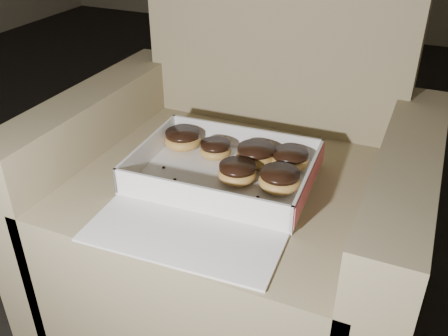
% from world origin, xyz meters
% --- Properties ---
extents(floor, '(4.50, 4.50, 0.00)m').
position_xyz_m(floor, '(0.00, 0.00, 0.00)').
color(floor, black).
rests_on(floor, ground).
extents(armchair, '(0.81, 0.69, 0.85)m').
position_xyz_m(armchair, '(0.38, -0.20, 0.27)').
color(armchair, '#827153').
rests_on(armchair, floor).
extents(bakery_box, '(0.38, 0.44, 0.06)m').
position_xyz_m(bakery_box, '(0.39, -0.32, 0.39)').
color(bakery_box, white).
rests_on(bakery_box, armchair).
extents(donut_a, '(0.09, 0.09, 0.04)m').
position_xyz_m(donut_a, '(0.42, -0.21, 0.41)').
color(donut_a, gold).
rests_on(donut_a, bakery_box).
extents(donut_b, '(0.08, 0.08, 0.04)m').
position_xyz_m(donut_b, '(0.50, -0.29, 0.41)').
color(donut_b, gold).
rests_on(donut_b, bakery_box).
extents(donut_c, '(0.07, 0.07, 0.04)m').
position_xyz_m(donut_c, '(0.33, -0.22, 0.41)').
color(donut_c, gold).
rests_on(donut_c, bakery_box).
extents(donut_d, '(0.08, 0.08, 0.04)m').
position_xyz_m(donut_d, '(0.50, -0.20, 0.41)').
color(donut_d, gold).
rests_on(donut_d, bakery_box).
extents(donut_e, '(0.08, 0.08, 0.04)m').
position_xyz_m(donut_e, '(0.41, -0.29, 0.41)').
color(donut_e, gold).
rests_on(donut_e, bakery_box).
extents(donut_f, '(0.08, 0.08, 0.04)m').
position_xyz_m(donut_f, '(0.24, -0.21, 0.41)').
color(donut_f, gold).
rests_on(donut_f, bakery_box).
extents(crumb_a, '(0.01, 0.01, 0.00)m').
position_xyz_m(crumb_a, '(0.29, -0.40, 0.39)').
color(crumb_a, black).
rests_on(crumb_a, bakery_box).
extents(crumb_b, '(0.01, 0.01, 0.00)m').
position_xyz_m(crumb_b, '(0.29, -0.34, 0.39)').
color(crumb_b, black).
rests_on(crumb_b, bakery_box).
extents(crumb_c, '(0.01, 0.01, 0.00)m').
position_xyz_m(crumb_c, '(0.25, -0.31, 0.39)').
color(crumb_c, black).
rests_on(crumb_c, bakery_box).
extents(crumb_d, '(0.01, 0.01, 0.00)m').
position_xyz_m(crumb_d, '(0.47, -0.33, 0.39)').
color(crumb_d, black).
rests_on(crumb_d, bakery_box).
extents(crumb_e, '(0.01, 0.01, 0.00)m').
position_xyz_m(crumb_e, '(0.34, -0.35, 0.39)').
color(crumb_e, black).
rests_on(crumb_e, bakery_box).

